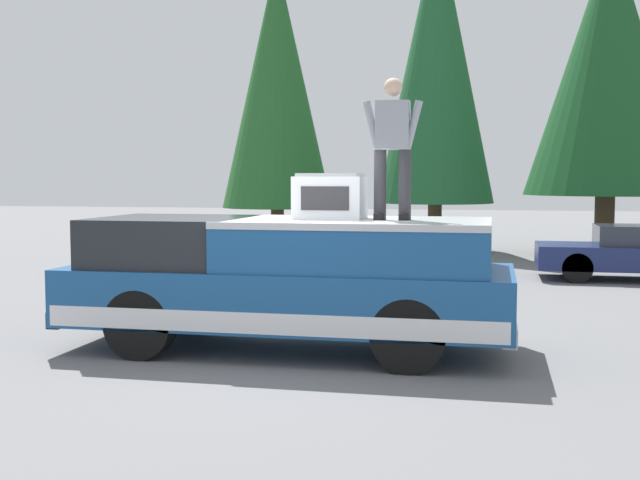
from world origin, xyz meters
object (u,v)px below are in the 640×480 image
(person_on_truck_bed, at_px, (393,145))
(parked_car_navy, at_px, (638,253))
(parked_car_silver, at_px, (364,246))
(compressor_unit, at_px, (330,196))
(pickup_truck, at_px, (289,281))

(person_on_truck_bed, relative_size, parked_car_navy, 0.41)
(parked_car_silver, bearing_deg, compressor_unit, -173.60)
(person_on_truck_bed, xyz_separation_m, parked_car_silver, (8.72, 1.75, -1.97))
(person_on_truck_bed, height_order, parked_car_silver, person_on_truck_bed)
(person_on_truck_bed, bearing_deg, compressor_unit, 82.75)
(person_on_truck_bed, distance_m, parked_car_navy, 9.38)
(parked_car_navy, bearing_deg, person_on_truck_bed, 152.87)
(pickup_truck, xyz_separation_m, parked_car_silver, (8.70, 0.45, -0.29))
(parked_car_navy, bearing_deg, compressor_unit, 148.37)
(parked_car_navy, bearing_deg, parked_car_silver, 84.61)
(compressor_unit, xyz_separation_m, parked_car_navy, (8.06, -4.96, -1.35))
(pickup_truck, xyz_separation_m, person_on_truck_bed, (-0.01, -1.29, 1.68))
(parked_car_silver, bearing_deg, pickup_truck, -177.02)
(compressor_unit, bearing_deg, parked_car_navy, -31.63)
(compressor_unit, xyz_separation_m, person_on_truck_bed, (-0.10, -0.78, 0.62))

